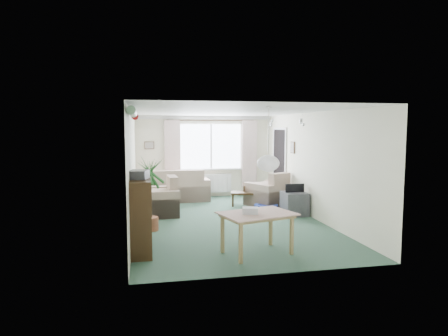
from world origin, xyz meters
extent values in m
plane|color=#2E4C3C|center=(0.00, 0.00, 0.00)|extent=(6.50, 6.50, 0.00)
cube|color=white|center=(0.20, 3.23, 1.50)|extent=(1.80, 0.03, 1.30)
cube|color=black|center=(0.20, 3.15, 2.27)|extent=(2.60, 0.03, 0.03)
cube|color=beige|center=(-0.95, 3.13, 1.27)|extent=(0.45, 0.08, 2.00)
cube|color=beige|center=(1.35, 3.13, 1.27)|extent=(0.45, 0.08, 2.00)
cube|color=white|center=(0.20, 3.19, 0.40)|extent=(1.20, 0.10, 0.55)
cube|color=black|center=(1.99, 2.20, 1.00)|extent=(0.03, 0.95, 2.00)
sphere|color=white|center=(0.20, -2.30, 1.48)|extent=(0.36, 0.36, 0.36)
cylinder|color=#196626|center=(-1.92, -2.30, 2.28)|extent=(1.60, 1.60, 0.12)
sphere|color=silver|center=(1.30, 0.90, 2.22)|extent=(0.20, 0.20, 0.20)
sphere|color=silver|center=(1.60, -0.30, 2.22)|extent=(0.20, 0.20, 0.20)
cube|color=brown|center=(-1.60, 3.23, 1.55)|extent=(0.28, 0.03, 0.22)
cube|color=brown|center=(1.98, 1.20, 1.55)|extent=(0.03, 0.24, 0.30)
cube|color=beige|center=(-0.88, 2.75, 0.45)|extent=(1.83, 1.03, 0.90)
cube|color=beige|center=(1.48, 1.56, 0.45)|extent=(1.32, 1.30, 0.89)
cube|color=#B9B28B|center=(-1.50, 0.94, 0.46)|extent=(1.03, 1.08, 0.92)
cube|color=black|center=(0.87, 1.65, 0.18)|extent=(0.88, 0.62, 0.36)
cube|color=brown|center=(0.86, 1.69, 0.44)|extent=(0.12, 0.07, 0.16)
cube|color=black|center=(-1.84, -1.86, 0.61)|extent=(0.34, 1.01, 1.23)
cube|color=#39393E|center=(-1.85, -1.89, 1.30)|extent=(0.36, 0.41, 0.14)
cylinder|color=#275B1F|center=(-1.65, -0.48, 0.74)|extent=(0.73, 0.73, 1.47)
cube|color=tan|center=(0.01, -2.32, 0.33)|extent=(1.20, 0.96, 0.66)
cube|color=silver|center=(-0.11, -2.35, 0.72)|extent=(0.29, 0.24, 0.12)
cube|color=#353539|center=(1.70, 0.31, 0.27)|extent=(0.55, 0.60, 0.54)
cylinder|color=#1F468E|center=(1.24, 1.06, 0.06)|extent=(0.65, 0.65, 0.12)
camera|label=1|loc=(-1.78, -8.45, 2.05)|focal=32.00mm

